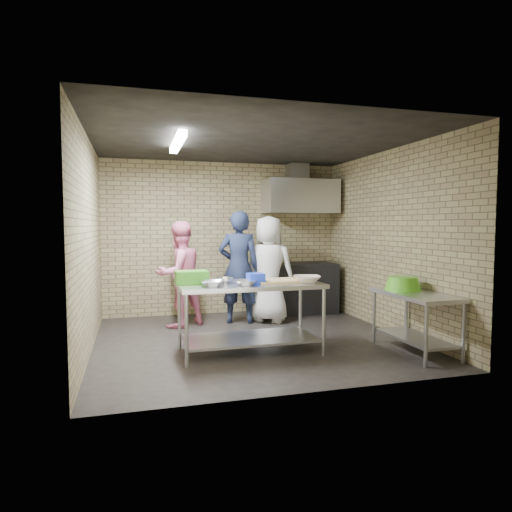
{
  "coord_description": "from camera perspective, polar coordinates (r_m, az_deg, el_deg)",
  "views": [
    {
      "loc": [
        -1.58,
        -5.8,
        1.59
      ],
      "look_at": [
        0.1,
        0.2,
        1.15
      ],
      "focal_mm": 31.04,
      "sensor_mm": 36.0,
      "label": 1
    }
  ],
  "objects": [
    {
      "name": "ceramic_bowl",
      "position": [
        5.54,
        6.58,
        -2.96
      ],
      "size": [
        0.4,
        0.4,
        0.08
      ],
      "primitive_type": "imported",
      "rotation": [
        0.0,
        0.0,
        -0.23
      ],
      "color": "beige",
      "rests_on": "prep_table"
    },
    {
      "name": "right_wall",
      "position": [
        6.87,
        16.75,
        1.86
      ],
      "size": [
        0.06,
        4.0,
        2.7
      ],
      "primitive_type": "cube",
      "color": "tan",
      "rests_on": "ground"
    },
    {
      "name": "floor",
      "position": [
        6.22,
        -0.4,
        -10.77
      ],
      "size": [
        4.2,
        4.2,
        0.0
      ],
      "primitive_type": "plane",
      "color": "black",
      "rests_on": "ground"
    },
    {
      "name": "cutting_board",
      "position": [
        5.55,
        2.72,
        -3.21
      ],
      "size": [
        0.53,
        0.41,
        0.03
      ],
      "primitive_type": "cube",
      "color": "tan",
      "rests_on": "prep_table"
    },
    {
      "name": "green_basin",
      "position": [
        6.03,
        18.4,
        -3.36
      ],
      "size": [
        0.46,
        0.46,
        0.17
      ],
      "primitive_type": null,
      "color": "#59C626",
      "rests_on": "side_counter"
    },
    {
      "name": "mixing_bowl_a",
      "position": [
        5.17,
        -5.65,
        -3.55
      ],
      "size": [
        0.33,
        0.33,
        0.07
      ],
      "primitive_type": "imported",
      "rotation": [
        0.0,
        0.0,
        -0.23
      ],
      "color": "silver",
      "rests_on": "prep_table"
    },
    {
      "name": "front_wall",
      "position": [
        4.12,
        6.9,
        0.69
      ],
      "size": [
        4.2,
        0.06,
        2.7
      ],
      "primitive_type": "cube",
      "color": "tan",
      "rests_on": "ground"
    },
    {
      "name": "blue_tub",
      "position": [
        5.38,
        -0.05,
        -2.91
      ],
      "size": [
        0.19,
        0.19,
        0.13
      ],
      "primitive_type": "cube",
      "color": "blue",
      "rests_on": "prep_table"
    },
    {
      "name": "stove",
      "position": [
        8.09,
        5.79,
        -4.09
      ],
      "size": [
        1.2,
        0.7,
        0.9
      ],
      "primitive_type": "cube",
      "color": "black",
      "rests_on": "floor"
    },
    {
      "name": "range_hood",
      "position": [
        8.07,
        5.75,
        7.63
      ],
      "size": [
        1.3,
        0.6,
        0.6
      ],
      "primitive_type": "cube",
      "color": "silver",
      "rests_on": "back_wall"
    },
    {
      "name": "bottle_green",
      "position": [
        8.41,
        8.14,
        6.88
      ],
      "size": [
        0.06,
        0.06,
        0.15
      ],
      "primitive_type": "cylinder",
      "color": "green",
      "rests_on": "wall_shelf"
    },
    {
      "name": "hood_duct",
      "position": [
        8.25,
        5.38,
        10.69
      ],
      "size": [
        0.35,
        0.3,
        0.3
      ],
      "primitive_type": "cube",
      "color": "#A5A8AD",
      "rests_on": "back_wall"
    },
    {
      "name": "wall_shelf",
      "position": [
        8.35,
        7.19,
        6.26
      ],
      "size": [
        0.8,
        0.2,
        0.04
      ],
      "primitive_type": "cube",
      "color": "#3F2B19",
      "rests_on": "back_wall"
    },
    {
      "name": "man_navy",
      "position": [
        7.14,
        -2.23,
        -1.46
      ],
      "size": [
        0.75,
        0.59,
        1.81
      ],
      "primitive_type": "imported",
      "rotation": [
        0.0,
        0.0,
        2.88
      ],
      "color": "#151C36",
      "rests_on": "floor"
    },
    {
      "name": "mixing_bowl_c",
      "position": [
        5.23,
        -1.28,
        -3.47
      ],
      "size": [
        0.3,
        0.3,
        0.06
      ],
      "primitive_type": "imported",
      "rotation": [
        0.0,
        0.0,
        -0.23
      ],
      "color": "silver",
      "rests_on": "prep_table"
    },
    {
      "name": "left_wall",
      "position": [
        5.83,
        -20.75,
        1.42
      ],
      "size": [
        0.06,
        4.0,
        2.7
      ],
      "primitive_type": "cube",
      "color": "tan",
      "rests_on": "ground"
    },
    {
      "name": "woman_pink",
      "position": [
        7.0,
        -9.86,
        -2.32
      ],
      "size": [
        1.0,
        0.93,
        1.64
      ],
      "primitive_type": "imported",
      "rotation": [
        0.0,
        0.0,
        3.64
      ],
      "color": "pink",
      "rests_on": "floor"
    },
    {
      "name": "fluorescent_fixture",
      "position": [
        5.93,
        -10.08,
        14.18
      ],
      "size": [
        0.1,
        1.25,
        0.08
      ],
      "primitive_type": "cube",
      "color": "white",
      "rests_on": "ceiling"
    },
    {
      "name": "side_counter",
      "position": [
        5.91,
        19.83,
        -8.05
      ],
      "size": [
        0.6,
        1.2,
        0.75
      ],
      "primitive_type": "cube",
      "color": "silver",
      "rests_on": "floor"
    },
    {
      "name": "back_wall",
      "position": [
        7.96,
        -4.18,
        2.29
      ],
      "size": [
        4.2,
        0.06,
        2.7
      ],
      "primitive_type": "cube",
      "color": "tan",
      "rests_on": "ground"
    },
    {
      "name": "bottle_red",
      "position": [
        8.26,
        5.58,
        7.06
      ],
      "size": [
        0.07,
        0.07,
        0.18
      ],
      "primitive_type": "cylinder",
      "color": "#B22619",
      "rests_on": "wall_shelf"
    },
    {
      "name": "woman_white",
      "position": [
        7.23,
        1.69,
        -1.69
      ],
      "size": [
        1.01,
        0.95,
        1.74
      ],
      "primitive_type": "imported",
      "rotation": [
        0.0,
        0.0,
        2.49
      ],
      "color": "white",
      "rests_on": "floor"
    },
    {
      "name": "mixing_bowl_b",
      "position": [
        5.45,
        -4.03,
        -3.16
      ],
      "size": [
        0.25,
        0.25,
        0.07
      ],
      "primitive_type": "imported",
      "rotation": [
        0.0,
        0.0,
        -0.23
      ],
      "color": "silver",
      "rests_on": "prep_table"
    },
    {
      "name": "prep_table",
      "position": [
        5.54,
        -0.83,
        -7.95
      ],
      "size": [
        1.75,
        0.88,
        0.88
      ],
      "primitive_type": "cube",
      "color": "silver",
      "rests_on": "floor"
    },
    {
      "name": "ceiling",
      "position": [
        6.12,
        -0.41,
        14.5
      ],
      "size": [
        4.2,
        4.2,
        0.0
      ],
      "primitive_type": "plane",
      "rotation": [
        3.14,
        0.0,
        0.0
      ],
      "color": "black",
      "rests_on": "ground"
    },
    {
      "name": "green_crate",
      "position": [
        5.44,
        -8.31,
        -2.72
      ],
      "size": [
        0.39,
        0.29,
        0.16
      ],
      "primitive_type": "cube",
      "color": "#36961B",
      "rests_on": "prep_table"
    }
  ]
}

